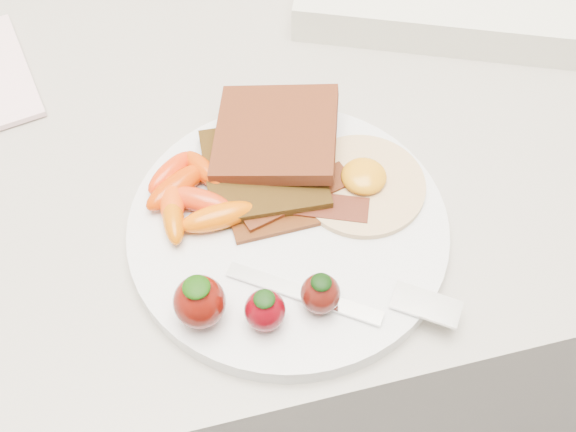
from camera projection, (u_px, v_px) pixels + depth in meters
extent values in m
cube|color=gray|center=(245.00, 323.00, 1.07)|extent=(2.00, 0.60, 0.90)
cylinder|color=silver|center=(288.00, 229.00, 0.61)|extent=(0.27, 0.27, 0.02)
cube|color=black|center=(264.00, 170.00, 0.63)|extent=(0.11, 0.11, 0.01)
cube|color=#351107|center=(276.00, 133.00, 0.63)|extent=(0.13, 0.13, 0.02)
cylinder|color=beige|center=(362.00, 185.00, 0.62)|extent=(0.14, 0.14, 0.01)
ellipsoid|color=orange|center=(364.00, 176.00, 0.62)|extent=(0.05, 0.05, 0.02)
cube|color=#361204|center=(292.00, 218.00, 0.60)|extent=(0.10, 0.03, 0.00)
cube|color=#340802|center=(308.00, 205.00, 0.61)|extent=(0.10, 0.06, 0.00)
cube|color=black|center=(296.00, 196.00, 0.61)|extent=(0.11, 0.05, 0.00)
ellipsoid|color=#BF3300|center=(177.00, 186.00, 0.61)|extent=(0.07, 0.05, 0.02)
ellipsoid|color=red|center=(199.00, 200.00, 0.61)|extent=(0.06, 0.05, 0.02)
ellipsoid|color=#C25400|center=(173.00, 219.00, 0.59)|extent=(0.02, 0.05, 0.02)
ellipsoid|color=#C43A02|center=(203.00, 170.00, 0.62)|extent=(0.04, 0.05, 0.02)
ellipsoid|color=red|center=(170.00, 173.00, 0.62)|extent=(0.05, 0.05, 0.02)
ellipsoid|color=#D05400|center=(218.00, 217.00, 0.60)|extent=(0.07, 0.03, 0.02)
ellipsoid|color=#E44409|center=(172.00, 201.00, 0.60)|extent=(0.03, 0.06, 0.02)
ellipsoid|color=#530B05|center=(200.00, 302.00, 0.54)|extent=(0.04, 0.04, 0.04)
ellipsoid|color=#0F3204|center=(196.00, 287.00, 0.52)|extent=(0.02, 0.02, 0.01)
ellipsoid|color=#5B0209|center=(265.00, 310.00, 0.54)|extent=(0.03, 0.03, 0.04)
ellipsoid|color=black|center=(264.00, 299.00, 0.52)|extent=(0.02, 0.02, 0.01)
ellipsoid|color=#480F09|center=(320.00, 294.00, 0.55)|extent=(0.03, 0.03, 0.03)
ellipsoid|color=black|center=(321.00, 282.00, 0.53)|extent=(0.02, 0.02, 0.01)
cube|color=white|center=(304.00, 294.00, 0.56)|extent=(0.11, 0.08, 0.00)
cube|color=silver|center=(426.00, 305.00, 0.56)|extent=(0.06, 0.05, 0.00)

